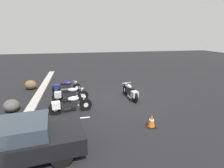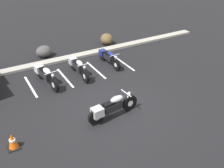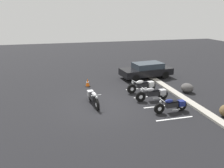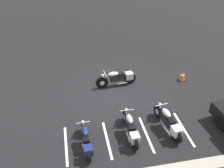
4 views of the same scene
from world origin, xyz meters
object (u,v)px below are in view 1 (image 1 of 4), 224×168
object	(u,v)px
parked_bike_2	(65,87)
car_black	(13,141)
parked_bike_0	(69,105)
landscape_rock_1	(11,106)
parked_bike_1	(68,94)
motorcycle_silver_featured	(131,92)
landscape_rock_0	(31,85)
traffic_cone	(152,121)

from	to	relation	value
parked_bike_2	car_black	xyz separation A→B (m)	(-6.67, 1.27, 0.26)
parked_bike_0	landscape_rock_1	world-z (taller)	parked_bike_0
parked_bike_1	landscape_rock_1	size ratio (longest dim) A/B	2.40
motorcycle_silver_featured	landscape_rock_0	size ratio (longest dim) A/B	2.61
car_black	parked_bike_0	bearing A→B (deg)	57.25
motorcycle_silver_featured	parked_bike_0	xyz separation A→B (m)	(-1.33, 3.74, 0.00)
landscape_rock_0	traffic_cone	xyz separation A→B (m)	(-6.94, -6.39, -0.07)
car_black	parked_bike_2	bearing A→B (deg)	72.92
motorcycle_silver_featured	car_black	size ratio (longest dim) A/B	0.49
parked_bike_1	parked_bike_2	xyz separation A→B (m)	(1.83, 0.28, -0.03)
parked_bike_1	landscape_rock_0	xyz separation A→B (m)	(3.12, 2.79, -0.11)
parked_bike_0	landscape_rock_0	size ratio (longest dim) A/B	2.63
parked_bike_0	traffic_cone	bearing A→B (deg)	-39.86
motorcycle_silver_featured	parked_bike_1	bearing A→B (deg)	80.17
parked_bike_0	parked_bike_1	distance (m)	1.63
car_black	traffic_cone	size ratio (longest dim) A/B	7.80
parked_bike_0	car_black	size ratio (longest dim) A/B	0.49
parked_bike_1	motorcycle_silver_featured	bearing A→B (deg)	-4.63
motorcycle_silver_featured	parked_bike_2	xyz separation A→B (m)	(2.13, 4.06, -0.04)
motorcycle_silver_featured	landscape_rock_1	world-z (taller)	motorcycle_silver_featured
parked_bike_2	landscape_rock_0	world-z (taller)	parked_bike_2
parked_bike_0	car_black	bearing A→B (deg)	-124.61
motorcycle_silver_featured	landscape_rock_1	xyz separation A→B (m)	(-0.50, 6.67, -0.14)
parked_bike_1	parked_bike_2	size ratio (longest dim) A/B	1.08
parked_bike_2	landscape_rock_0	xyz separation A→B (m)	(1.29, 2.51, -0.07)
car_black	landscape_rock_0	world-z (taller)	car_black
traffic_cone	parked_bike_1	bearing A→B (deg)	43.26
parked_bike_0	traffic_cone	xyz separation A→B (m)	(-2.20, -3.55, -0.19)
parked_bike_1	car_black	bearing A→B (deg)	-107.97
parked_bike_2	motorcycle_silver_featured	bearing A→B (deg)	-29.95
parked_bike_0	car_black	distance (m)	3.60
parked_bike_2	landscape_rock_0	distance (m)	2.82
landscape_rock_1	landscape_rock_0	bearing A→B (deg)	-1.40
parked_bike_2	traffic_cone	world-z (taller)	parked_bike_2
car_black	landscape_rock_0	xyz separation A→B (m)	(7.96, 1.24, -0.34)
traffic_cone	car_black	bearing A→B (deg)	101.17
parked_bike_0	car_black	world-z (taller)	car_black
motorcycle_silver_featured	traffic_cone	world-z (taller)	motorcycle_silver_featured
parked_bike_2	car_black	bearing A→B (deg)	-103.10
parked_bike_0	parked_bike_2	size ratio (longest dim) A/B	1.10
parked_bike_2	landscape_rock_1	distance (m)	3.70
parked_bike_1	landscape_rock_1	xyz separation A→B (m)	(-0.79, 2.89, -0.13)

